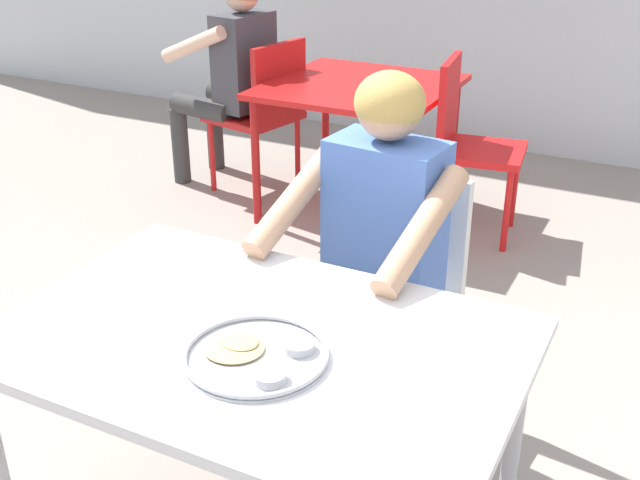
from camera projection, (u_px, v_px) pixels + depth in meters
name	position (u px, v px, depth m)	size (l,w,h in m)	color
table_foreground	(259.00, 362.00, 1.86)	(1.22, 0.81, 0.73)	silver
thali_tray	(257.00, 354.00, 1.74)	(0.33, 0.33, 0.03)	#B7BABF
chair_foreground	(399.00, 282.00, 2.59)	(0.43, 0.43, 0.84)	silver
diner_foreground	(371.00, 243.00, 2.32)	(0.53, 0.58, 1.21)	#262626
table_background_red	(359.00, 98.00, 4.09)	(0.92, 0.93, 0.71)	red
chair_red_left	(264.00, 107.00, 4.37)	(0.51, 0.51, 0.88)	red
chair_red_right	(467.00, 136.00, 3.87)	(0.45, 0.45, 0.90)	red
patron_background	(232.00, 64.00, 4.38)	(0.59, 0.55, 1.22)	#363636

